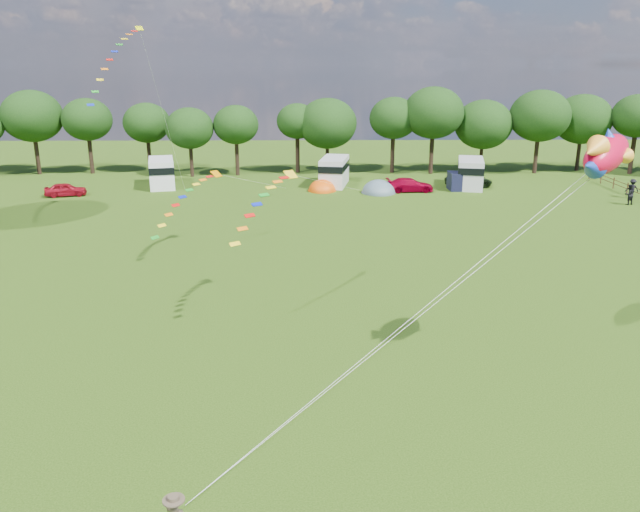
{
  "coord_description": "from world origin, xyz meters",
  "views": [
    {
      "loc": [
        -0.48,
        -20.26,
        12.7
      ],
      "look_at": [
        0.0,
        8.0,
        4.0
      ],
      "focal_mm": 35.0,
      "sensor_mm": 36.0,
      "label": 1
    }
  ],
  "objects_px": {
    "campervan_c": "(334,170)",
    "tent_orange": "(322,191)",
    "car_a": "(66,190)",
    "walker_a": "(629,194)",
    "car_d": "(469,180)",
    "fish_kite": "(604,155)",
    "car_c": "(410,185)",
    "campervan_d": "(470,172)",
    "walker_b": "(632,189)",
    "campervan_b": "(162,172)",
    "tent_greyblue": "(379,193)"
  },
  "relations": [
    {
      "from": "campervan_c",
      "to": "fish_kite",
      "type": "bearing_deg",
      "value": -158.87
    },
    {
      "from": "campervan_d",
      "to": "campervan_c",
      "type": "bearing_deg",
      "value": 97.39
    },
    {
      "from": "car_c",
      "to": "campervan_c",
      "type": "xyz_separation_m",
      "value": [
        -7.72,
        3.89,
        0.91
      ]
    },
    {
      "from": "car_a",
      "to": "tent_orange",
      "type": "distance_m",
      "value": 25.95
    },
    {
      "from": "fish_kite",
      "to": "walker_b",
      "type": "distance_m",
      "value": 42.7
    },
    {
      "from": "campervan_b",
      "to": "tent_greyblue",
      "type": "height_order",
      "value": "campervan_b"
    },
    {
      "from": "fish_kite",
      "to": "walker_b",
      "type": "xyz_separation_m",
      "value": [
        20.6,
        36.44,
        -8.42
      ]
    },
    {
      "from": "campervan_d",
      "to": "walker_a",
      "type": "height_order",
      "value": "campervan_d"
    },
    {
      "from": "walker_a",
      "to": "car_a",
      "type": "bearing_deg",
      "value": -20.65
    },
    {
      "from": "campervan_c",
      "to": "walker_a",
      "type": "height_order",
      "value": "campervan_c"
    },
    {
      "from": "campervan_c",
      "to": "tent_orange",
      "type": "bearing_deg",
      "value": 167.02
    },
    {
      "from": "tent_orange",
      "to": "walker_a",
      "type": "height_order",
      "value": "walker_a"
    },
    {
      "from": "tent_orange",
      "to": "fish_kite",
      "type": "distance_m",
      "value": 42.94
    },
    {
      "from": "tent_orange",
      "to": "campervan_d",
      "type": "bearing_deg",
      "value": 6.7
    },
    {
      "from": "campervan_d",
      "to": "fish_kite",
      "type": "height_order",
      "value": "fish_kite"
    },
    {
      "from": "car_c",
      "to": "fish_kite",
      "type": "bearing_deg",
      "value": 177.77
    },
    {
      "from": "car_d",
      "to": "campervan_c",
      "type": "distance_m",
      "value": 14.62
    },
    {
      "from": "car_a",
      "to": "tent_orange",
      "type": "relative_size",
      "value": 1.25
    },
    {
      "from": "campervan_b",
      "to": "campervan_c",
      "type": "distance_m",
      "value": 18.71
    },
    {
      "from": "campervan_b",
      "to": "car_c",
      "type": "bearing_deg",
      "value": -110.58
    },
    {
      "from": "campervan_d",
      "to": "walker_b",
      "type": "xyz_separation_m",
      "value": [
        14.6,
        -6.14,
        -0.66
      ]
    },
    {
      "from": "tent_orange",
      "to": "walker_b",
      "type": "xyz_separation_m",
      "value": [
        30.6,
        -4.26,
        0.94
      ]
    },
    {
      "from": "campervan_c",
      "to": "fish_kite",
      "type": "distance_m",
      "value": 45.48
    },
    {
      "from": "walker_b",
      "to": "car_c",
      "type": "bearing_deg",
      "value": -0.94
    },
    {
      "from": "campervan_d",
      "to": "walker_b",
      "type": "distance_m",
      "value": 15.85
    },
    {
      "from": "campervan_b",
      "to": "tent_greyblue",
      "type": "xyz_separation_m",
      "value": [
        23.14,
        -3.95,
        -1.58
      ]
    },
    {
      "from": "campervan_c",
      "to": "tent_greyblue",
      "type": "xyz_separation_m",
      "value": [
        4.43,
        -4.43,
        -1.6
      ]
    },
    {
      "from": "campervan_d",
      "to": "tent_orange",
      "type": "xyz_separation_m",
      "value": [
        -16.0,
        -1.88,
        -1.6
      ]
    },
    {
      "from": "car_d",
      "to": "campervan_c",
      "type": "bearing_deg",
      "value": 77.93
    },
    {
      "from": "car_c",
      "to": "car_d",
      "type": "xyz_separation_m",
      "value": [
        6.81,
        2.59,
        -0.01
      ]
    },
    {
      "from": "tent_orange",
      "to": "fish_kite",
      "type": "xyz_separation_m",
      "value": [
        10.0,
        -40.7,
        9.36
      ]
    },
    {
      "from": "car_d",
      "to": "walker_a",
      "type": "relative_size",
      "value": 2.63
    },
    {
      "from": "tent_orange",
      "to": "car_a",
      "type": "bearing_deg",
      "value": -174.86
    },
    {
      "from": "campervan_b",
      "to": "walker_a",
      "type": "relative_size",
      "value": 3.36
    },
    {
      "from": "campervan_c",
      "to": "campervan_d",
      "type": "relative_size",
      "value": 0.99
    },
    {
      "from": "car_d",
      "to": "fish_kite",
      "type": "distance_m",
      "value": 43.95
    },
    {
      "from": "car_d",
      "to": "tent_orange",
      "type": "relative_size",
      "value": 1.56
    },
    {
      "from": "walker_a",
      "to": "walker_b",
      "type": "height_order",
      "value": "walker_a"
    },
    {
      "from": "car_a",
      "to": "car_c",
      "type": "distance_m",
      "value": 35.0
    },
    {
      "from": "car_a",
      "to": "fish_kite",
      "type": "bearing_deg",
      "value": -151.78
    },
    {
      "from": "car_d",
      "to": "tent_orange",
      "type": "distance_m",
      "value": 16.07
    },
    {
      "from": "fish_kite",
      "to": "walker_a",
      "type": "xyz_separation_m",
      "value": [
        18.83,
        33.51,
        -8.41
      ]
    },
    {
      "from": "fish_kite",
      "to": "walker_a",
      "type": "distance_m",
      "value": 39.35
    },
    {
      "from": "car_c",
      "to": "campervan_d",
      "type": "distance_m",
      "value": 7.37
    },
    {
      "from": "car_a",
      "to": "car_d",
      "type": "relative_size",
      "value": 0.8
    },
    {
      "from": "campervan_d",
      "to": "walker_a",
      "type": "xyz_separation_m",
      "value": [
        12.83,
        -9.06,
        -0.66
      ]
    },
    {
      "from": "campervan_b",
      "to": "tent_greyblue",
      "type": "relative_size",
      "value": 1.66
    },
    {
      "from": "tent_greyblue",
      "to": "walker_a",
      "type": "distance_m",
      "value": 23.79
    },
    {
      "from": "car_c",
      "to": "walker_a",
      "type": "relative_size",
      "value": 2.43
    },
    {
      "from": "tent_greyblue",
      "to": "fish_kite",
      "type": "distance_m",
      "value": 40.85
    }
  ]
}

